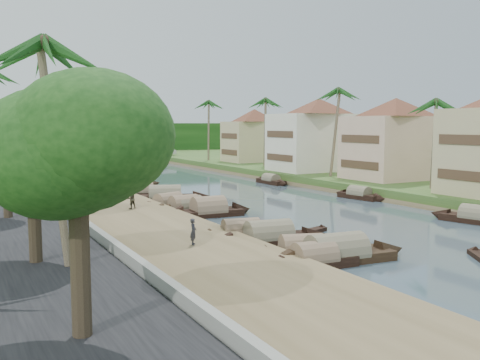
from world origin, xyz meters
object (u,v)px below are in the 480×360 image
bridge (107,155)px  sampan_0 (336,255)px  sampan_1 (314,260)px  person_near (193,232)px

bridge → sampan_0: 82.90m
bridge → sampan_1: (-10.11, -82.76, -1.31)m
sampan_1 → person_near: person_near is taller
bridge → sampan_1: 83.39m
sampan_0 → person_near: size_ratio=6.34×
sampan_1 → person_near: bearing=139.1°
sampan_1 → person_near: (-4.97, 5.00, 1.16)m
bridge → sampan_0: size_ratio=2.86×
sampan_0 → bridge: bearing=89.5°
sampan_0 → person_near: 8.29m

